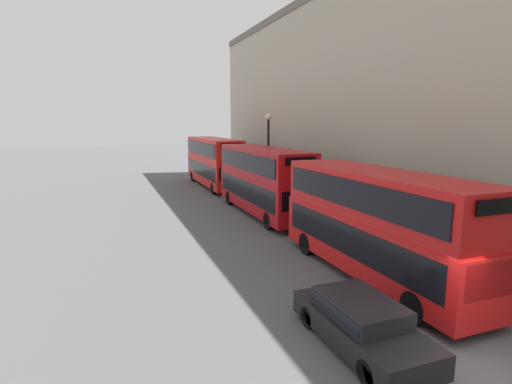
% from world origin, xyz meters
% --- Properties ---
extents(ground_plane, '(200.00, 200.00, 0.00)m').
position_xyz_m(ground_plane, '(0.00, 0.00, 0.00)').
color(ground_plane, '#515154').
extents(bus_leading, '(2.59, 10.03, 4.17)m').
position_xyz_m(bus_leading, '(1.60, 5.83, 2.31)').
color(bus_leading, red).
rests_on(bus_leading, ground).
extents(bus_second_in_queue, '(2.59, 10.64, 4.33)m').
position_xyz_m(bus_second_in_queue, '(1.60, 17.45, 2.39)').
color(bus_second_in_queue, '#A80F14').
rests_on(bus_second_in_queue, ground).
extents(bus_third_in_queue, '(2.59, 11.34, 4.48)m').
position_xyz_m(bus_third_in_queue, '(1.60, 29.77, 2.47)').
color(bus_third_in_queue, red).
rests_on(bus_third_in_queue, ground).
extents(car_dark_sedan, '(1.85, 4.43, 1.33)m').
position_xyz_m(car_dark_sedan, '(-1.80, 1.95, 0.71)').
color(car_dark_sedan, black).
rests_on(car_dark_sedan, ground).
extents(street_lamp, '(0.44, 0.44, 6.58)m').
position_xyz_m(street_lamp, '(3.62, 21.41, 4.06)').
color(street_lamp, black).
rests_on(street_lamp, ground).
extents(pedestrian, '(0.36, 0.36, 1.64)m').
position_xyz_m(pedestrian, '(3.99, 31.96, 0.76)').
color(pedestrian, '#334C6B').
rests_on(pedestrian, ground).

